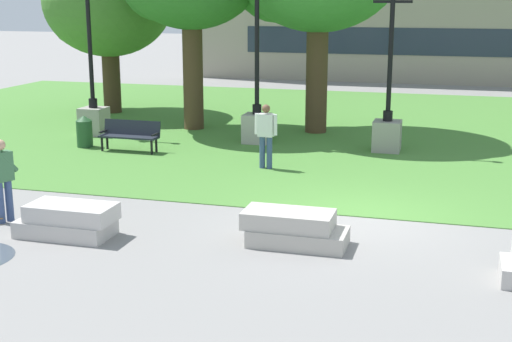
% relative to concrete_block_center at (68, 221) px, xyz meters
% --- Properties ---
extents(ground_plane, '(140.00, 140.00, 0.00)m').
position_rel_concrete_block_center_xyz_m(ground_plane, '(5.21, 2.71, -0.31)').
color(ground_plane, gray).
extents(grass_lawn, '(40.00, 20.00, 0.02)m').
position_rel_concrete_block_center_xyz_m(grass_lawn, '(5.21, 12.71, -0.30)').
color(grass_lawn, '#4C8438').
rests_on(grass_lawn, ground).
extents(concrete_block_center, '(1.88, 0.90, 0.64)m').
position_rel_concrete_block_center_xyz_m(concrete_block_center, '(0.00, 0.00, 0.00)').
color(concrete_block_center, '#BCB7B2').
rests_on(concrete_block_center, ground).
extents(concrete_block_left, '(1.91, 0.90, 0.64)m').
position_rel_concrete_block_center_xyz_m(concrete_block_left, '(4.25, 0.69, 0.00)').
color(concrete_block_left, '#B2ADA3').
rests_on(concrete_block_left, ground).
extents(person_skateboarder, '(0.48, 0.56, 1.71)m').
position_rel_concrete_block_center_xyz_m(person_skateboarder, '(-1.70, 0.45, 0.66)').
color(person_skateboarder, '#384C7A').
rests_on(person_skateboarder, ground).
extents(park_bench_near_left, '(1.81, 0.56, 0.90)m').
position_rel_concrete_block_center_xyz_m(park_bench_near_left, '(-2.21, 7.35, 0.23)').
color(park_bench_near_left, '#1E232D').
rests_on(park_bench_near_left, grass_lawn).
extents(lamp_post_left, '(1.32, 0.80, 5.46)m').
position_rel_concrete_block_center_xyz_m(lamp_post_left, '(1.05, 9.57, 0.81)').
color(lamp_post_left, '#ADA89E').
rests_on(lamp_post_left, grass_lawn).
extents(lamp_post_right, '(1.32, 0.80, 4.91)m').
position_rel_concrete_block_center_xyz_m(lamp_post_right, '(-4.48, 9.38, 0.71)').
color(lamp_post_right, gray).
rests_on(lamp_post_right, grass_lawn).
extents(lamp_post_center, '(1.32, 0.80, 4.81)m').
position_rel_concrete_block_center_xyz_m(lamp_post_center, '(5.09, 9.40, 0.70)').
color(lamp_post_center, gray).
rests_on(lamp_post_center, grass_lawn).
extents(tree_near_left, '(5.17, 4.93, 6.37)m').
position_rel_concrete_block_center_xyz_m(tree_near_left, '(-6.13, 13.86, 3.92)').
color(tree_near_left, '#42301E').
rests_on(tree_near_left, grass_lawn).
extents(trash_bin, '(0.49, 0.49, 0.96)m').
position_rel_concrete_block_center_xyz_m(trash_bin, '(-3.81, 7.52, 0.20)').
color(trash_bin, '#234C28').
rests_on(trash_bin, grass_lawn).
extents(person_bystander_near_lawn, '(0.63, 0.27, 1.71)m').
position_rel_concrete_block_center_xyz_m(person_bystander_near_lawn, '(2.21, 6.33, 0.68)').
color(person_bystander_near_lawn, '#384C7A').
rests_on(person_bystander_near_lawn, grass_lawn).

